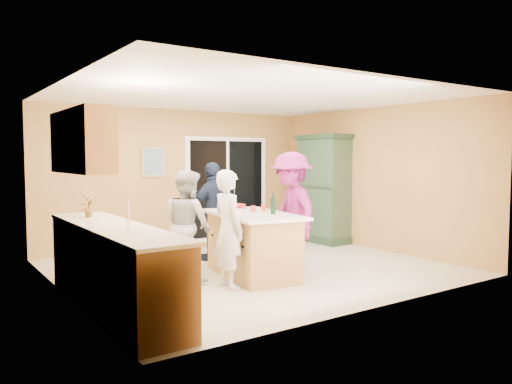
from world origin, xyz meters
TOP-DOWN VIEW (x-y plane):
  - floor at (0.00, 0.00)m, footprint 5.50×5.50m
  - ceiling at (0.00, 0.00)m, footprint 5.50×5.00m
  - wall_back at (0.00, 2.50)m, footprint 5.50×0.10m
  - wall_front at (0.00, -2.50)m, footprint 5.50×0.10m
  - wall_left at (-2.75, 0.00)m, footprint 0.10×5.00m
  - wall_right at (2.75, 0.00)m, footprint 0.10×5.00m
  - left_cabinet_run at (-2.45, -1.05)m, footprint 0.65×3.05m
  - upper_cabinets at (-2.58, -0.20)m, footprint 0.35×1.60m
  - sliding_door at (1.05, 2.46)m, footprint 1.90×0.07m
  - framed_picture at (-0.55, 2.48)m, footprint 0.46×0.04m
  - kitchen_island at (-0.30, -0.47)m, footprint 1.17×1.83m
  - green_hutch at (2.49, 1.13)m, footprint 0.61×1.16m
  - woman_white at (-0.91, -0.82)m, footprint 0.38×0.57m
  - woman_grey at (-1.18, -0.20)m, footprint 0.65×0.80m
  - woman_navy at (-0.20, 0.81)m, footprint 1.00×0.54m
  - woman_magenta at (0.37, -0.51)m, footprint 0.87×1.25m
  - serving_bowl at (-0.19, 0.16)m, footprint 0.31×0.31m
  - tulip_vase at (-2.45, 0.02)m, footprint 0.22×0.18m
  - tumbler_near at (-0.24, -0.40)m, footprint 0.09×0.09m
  - tumbler_far at (-0.02, -0.34)m, footprint 0.09×0.09m
  - wine_bottle at (-0.14, -0.74)m, footprint 0.07×0.07m
  - white_plate at (-0.30, -0.01)m, footprint 0.30×0.30m

SIDE VIEW (x-z plane):
  - floor at x=0.00m, z-range 0.00..0.00m
  - kitchen_island at x=-0.30m, z-range -0.03..0.88m
  - left_cabinet_run at x=-2.45m, z-range -0.16..1.08m
  - woman_grey at x=-1.18m, z-range 0.00..1.53m
  - woman_white at x=-0.91m, z-range 0.00..1.53m
  - woman_navy at x=-0.20m, z-range 0.00..1.61m
  - woman_magenta at x=0.37m, z-range 0.00..1.77m
  - white_plate at x=-0.30m, z-range 0.90..0.92m
  - serving_bowl at x=-0.19m, z-range 0.90..0.97m
  - tumbler_near at x=-0.24m, z-range 0.90..1.00m
  - tumbler_far at x=-0.02m, z-range 0.90..1.01m
  - wine_bottle at x=-0.14m, z-range 0.87..1.17m
  - green_hutch at x=2.49m, z-range -0.03..2.11m
  - sliding_door at x=1.05m, z-range 0.00..2.10m
  - tulip_vase at x=-2.45m, z-range 0.94..1.32m
  - wall_back at x=0.00m, z-range 0.00..2.60m
  - wall_front at x=0.00m, z-range 0.00..2.60m
  - wall_left at x=-2.75m, z-range 0.00..2.60m
  - wall_right at x=2.75m, z-range 0.00..2.60m
  - framed_picture at x=-0.55m, z-range 1.32..1.88m
  - upper_cabinets at x=-2.58m, z-range 1.50..2.25m
  - ceiling at x=0.00m, z-range 2.55..2.65m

